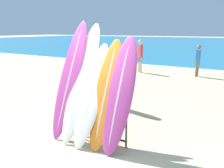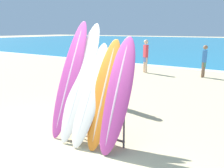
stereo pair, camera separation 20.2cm
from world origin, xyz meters
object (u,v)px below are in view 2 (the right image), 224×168
at_px(surfboard_rack, 91,115).
at_px(person_near_water, 146,55).
at_px(surfboard_slot_2, 90,93).
at_px(person_mid_beach, 204,60).
at_px(surfboard_slot_4, 117,94).
at_px(surfboard_slot_3, 104,93).
at_px(person_far_left, 113,76).
at_px(surfboard_slot_1, 81,80).
at_px(surfboard_slot_0, 70,78).

height_order(surfboard_rack, person_near_water, person_near_water).
distance_m(surfboard_slot_2, person_mid_beach, 7.67).
relative_size(surfboard_rack, surfboard_slot_4, 0.75).
relative_size(surfboard_rack, surfboard_slot_3, 0.77).
relative_size(surfboard_slot_3, person_far_left, 1.24).
xyz_separation_m(surfboard_rack, surfboard_slot_4, (0.61, 0.01, 0.53)).
height_order(person_near_water, person_mid_beach, person_near_water).
relative_size(person_near_water, person_far_left, 1.05).
xyz_separation_m(surfboard_rack, surfboard_slot_3, (0.32, 0.00, 0.50)).
height_order(surfboard_rack, person_mid_beach, person_mid_beach).
xyz_separation_m(surfboard_slot_4, person_near_water, (-2.56, 7.20, -0.11)).
height_order(surfboard_slot_1, person_near_water, surfboard_slot_1).
distance_m(surfboard_slot_1, person_far_left, 1.87).
bearing_deg(person_far_left, person_mid_beach, 162.96).
height_order(person_mid_beach, person_far_left, person_far_left).
bearing_deg(surfboard_slot_3, surfboard_slot_0, 174.68).
distance_m(surfboard_rack, person_near_water, 7.48).
distance_m(surfboard_slot_0, person_far_left, 1.84).
bearing_deg(person_near_water, surfboard_slot_2, -40.79).
distance_m(surfboard_slot_0, surfboard_slot_3, 0.96).
xyz_separation_m(surfboard_slot_1, surfboard_slot_2, (0.32, -0.11, -0.20)).
bearing_deg(person_far_left, surfboard_slot_0, -1.12).
height_order(surfboard_slot_3, person_mid_beach, surfboard_slot_3).
xyz_separation_m(surfboard_slot_0, surfboard_slot_1, (0.30, 0.00, -0.03)).
bearing_deg(person_near_water, surfboard_slot_3, -38.46).
bearing_deg(person_mid_beach, surfboard_slot_3, 9.28).
height_order(surfboard_slot_3, person_far_left, surfboard_slot_3).
bearing_deg(person_mid_beach, surfboard_slot_2, 6.94).
distance_m(surfboard_slot_3, surfboard_slot_4, 0.29).
xyz_separation_m(surfboard_slot_3, person_mid_beach, (0.50, 7.60, -0.19)).
height_order(surfboard_slot_0, person_far_left, surfboard_slot_0).
xyz_separation_m(surfboard_slot_0, surfboard_slot_2, (0.63, -0.10, -0.23)).
bearing_deg(surfboard_rack, surfboard_slot_3, 0.04).
bearing_deg(surfboard_rack, surfboard_slot_0, 171.89).
height_order(surfboard_rack, surfboard_slot_0, surfboard_slot_0).
xyz_separation_m(surfboard_slot_3, person_far_left, (-0.98, 1.90, -0.12)).
bearing_deg(person_far_left, surfboard_rack, 16.61).
xyz_separation_m(surfboard_rack, person_near_water, (-1.95, 7.21, 0.42)).
height_order(surfboard_rack, surfboard_slot_1, surfboard_slot_1).
distance_m(person_near_water, person_far_left, 5.46).
bearing_deg(surfboard_slot_0, person_near_water, 100.65).
height_order(surfboard_slot_0, surfboard_slot_3, surfboard_slot_0).
bearing_deg(person_mid_beach, person_far_left, -1.54).
relative_size(surfboard_slot_1, person_far_left, 1.44).
relative_size(surfboard_slot_0, person_mid_beach, 1.58).
distance_m(surfboard_slot_0, surfboard_slot_4, 1.24).
distance_m(surfboard_rack, surfboard_slot_0, 0.92).
distance_m(surfboard_slot_1, surfboard_slot_4, 0.93).
height_order(surfboard_slot_0, surfboard_slot_4, surfboard_slot_0).
bearing_deg(surfboard_slot_4, surfboard_slot_3, -179.00).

